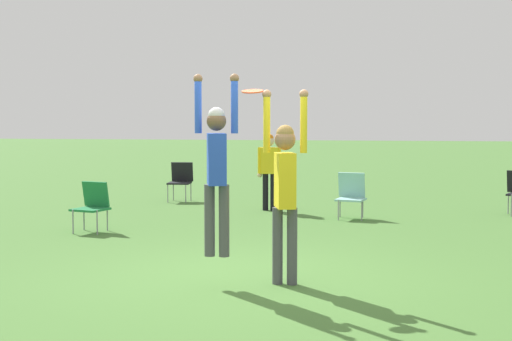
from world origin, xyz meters
TOP-DOWN VIEW (x-y plane):
  - ground_plane at (0.00, 0.00)m, footprint 120.00×120.00m
  - person_jumping at (-0.21, -0.40)m, footprint 0.53×0.42m
  - person_defending at (0.54, -0.16)m, footprint 0.53×0.42m
  - frisbee at (0.15, -0.14)m, footprint 0.25×0.25m
  - camping_chair_0 at (-3.27, 3.12)m, footprint 0.61×0.65m
  - camping_chair_1 at (0.96, 5.62)m, footprint 0.60×0.65m
  - camping_chair_3 at (-3.13, 7.79)m, footprint 0.56×0.60m
  - person_spectator_near at (-0.79, 6.47)m, footprint 0.52×0.25m

SIDE VIEW (x-z plane):
  - ground_plane at x=0.00m, z-range 0.00..0.00m
  - camping_chair_0 at x=-3.27m, z-range 0.06..0.91m
  - camping_chair_1 at x=0.96m, z-range 0.05..0.93m
  - camping_chair_3 at x=-3.13m, z-range 0.08..0.99m
  - person_spectator_near at x=-0.79m, z-range 0.14..1.75m
  - person_defending at x=0.54m, z-range 0.08..2.32m
  - person_jumping at x=-0.21m, z-range 0.40..2.47m
  - frisbee at x=0.15m, z-range 2.19..2.25m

